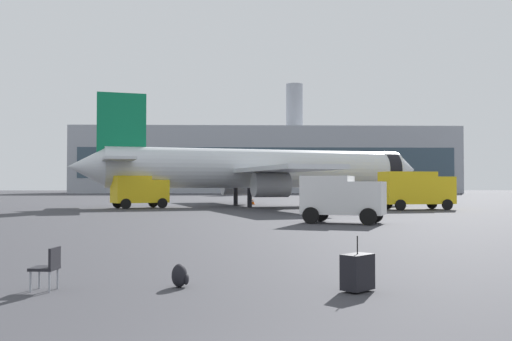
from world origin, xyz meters
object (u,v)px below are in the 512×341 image
at_px(safety_cone_near, 359,205).
at_px(safety_cone_outer, 253,202).
at_px(rolling_suitcase, 357,272).
at_px(airplane_at_gate, 260,169).
at_px(service_truck, 139,190).
at_px(gate_chair, 48,266).
at_px(fuel_truck, 416,189).
at_px(safety_cone_far, 158,201).
at_px(safety_cone_mid, 384,203).
at_px(traveller_backpack, 180,276).
at_px(cargo_van, 342,197).

xyz_separation_m(safety_cone_near, safety_cone_outer, (-8.92, 11.31, -0.07)).
relative_size(safety_cone_near, rolling_suitcase, 0.69).
bearing_deg(safety_cone_outer, airplane_at_gate, -83.25).
height_order(safety_cone_near, rolling_suitcase, rolling_suitcase).
distance_m(service_truck, safety_cone_outer, 13.87).
distance_m(safety_cone_near, gate_chair, 39.40).
bearing_deg(fuel_truck, safety_cone_near, 162.22).
bearing_deg(airplane_at_gate, safety_cone_near, -38.77).
bearing_deg(safety_cone_near, airplane_at_gate, 141.23).
bearing_deg(service_truck, safety_cone_far, 90.51).
bearing_deg(safety_cone_near, safety_cone_outer, 128.25).
distance_m(service_truck, gate_chair, 39.38).
height_order(rolling_suitcase, gate_chair, rolling_suitcase).
distance_m(safety_cone_mid, safety_cone_far, 24.81).
height_order(service_truck, traveller_backpack, service_truck).
distance_m(airplane_at_gate, safety_cone_mid, 12.45).
bearing_deg(safety_cone_near, fuel_truck, -17.78).
relative_size(cargo_van, safety_cone_mid, 7.31).
relative_size(traveller_backpack, gate_chair, 0.56).
bearing_deg(gate_chair, safety_cone_mid, 67.14).
xyz_separation_m(fuel_truck, safety_cone_near, (-4.53, 1.45, -1.40)).
distance_m(safety_cone_outer, gate_chair, 48.36).
distance_m(airplane_at_gate, safety_cone_outer, 5.71).
height_order(safety_cone_far, gate_chair, gate_chair).
height_order(safety_cone_near, traveller_backpack, safety_cone_near).
bearing_deg(rolling_suitcase, service_truck, 106.05).
bearing_deg(traveller_backpack, safety_cone_outer, 86.79).
bearing_deg(cargo_van, safety_cone_far, 114.48).
height_order(fuel_truck, cargo_van, fuel_truck).
relative_size(fuel_truck, safety_cone_far, 10.46).
bearing_deg(fuel_truck, cargo_van, -119.73).
bearing_deg(safety_cone_outer, cargo_van, -81.83).
bearing_deg(rolling_suitcase, traveller_backpack, 170.58).
bearing_deg(cargo_van, gate_chair, -116.36).
height_order(safety_cone_mid, traveller_backpack, safety_cone_mid).
distance_m(cargo_van, traveller_backpack, 20.00).
height_order(safety_cone_mid, safety_cone_outer, safety_cone_mid).
distance_m(airplane_at_gate, cargo_van, 24.79).
distance_m(fuel_truck, gate_chair, 39.98).
bearing_deg(service_truck, gate_chair, -82.47).
height_order(fuel_truck, safety_cone_far, fuel_truck).
distance_m(safety_cone_outer, traveller_backpack, 47.85).
bearing_deg(rolling_suitcase, gate_chair, 177.24).
height_order(airplane_at_gate, cargo_van, airplane_at_gate).
height_order(cargo_van, safety_cone_far, cargo_van).
bearing_deg(airplane_at_gate, fuel_truck, -32.37).
xyz_separation_m(fuel_truck, cargo_van, (-9.28, -16.25, -0.32)).
bearing_deg(airplane_at_gate, safety_cone_far, 144.60).
relative_size(safety_cone_near, safety_cone_far, 1.26).
relative_size(safety_cone_outer, gate_chair, 0.72).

